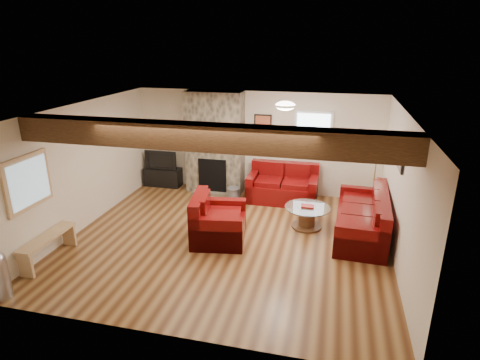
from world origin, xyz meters
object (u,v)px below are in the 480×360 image
(tv_cabinet, at_px, (163,177))
(floor_lamp, at_px, (377,155))
(loveseat, at_px, (283,183))
(sofa_three, at_px, (362,214))
(armchair_red, at_px, (219,218))
(television, at_px, (162,159))
(coffee_table, at_px, (307,217))

(tv_cabinet, bearing_deg, floor_lamp, -1.72)
(loveseat, bearing_deg, sofa_three, -38.92)
(loveseat, bearing_deg, armchair_red, -111.82)
(television, bearing_deg, sofa_three, -19.14)
(loveseat, xyz_separation_m, armchair_red, (-0.91, -2.26, 0.02))
(tv_cabinet, relative_size, floor_lamp, 0.66)
(floor_lamp, bearing_deg, television, 178.28)
(sofa_three, xyz_separation_m, tv_cabinet, (-4.93, 1.71, -0.19))
(coffee_table, relative_size, television, 1.09)
(sofa_three, distance_m, tv_cabinet, 5.22)
(coffee_table, xyz_separation_m, floor_lamp, (1.37, 1.47, 1.01))
(tv_cabinet, bearing_deg, armchair_red, -48.26)
(sofa_three, height_order, loveseat, loveseat)
(sofa_three, height_order, armchair_red, armchair_red)
(loveseat, height_order, tv_cabinet, loveseat)
(loveseat, distance_m, tv_cabinet, 3.21)
(armchair_red, bearing_deg, tv_cabinet, 32.46)
(sofa_three, distance_m, armchair_red, 2.78)
(armchair_red, relative_size, television, 1.31)
(sofa_three, xyz_separation_m, television, (-4.93, 1.71, 0.29))
(sofa_three, distance_m, loveseat, 2.24)
(sofa_three, distance_m, television, 5.23)
(sofa_three, bearing_deg, floor_lamp, 171.04)
(armchair_red, bearing_deg, television, 32.46)
(sofa_three, relative_size, television, 2.63)
(armchair_red, distance_m, tv_cabinet, 3.43)
(coffee_table, bearing_deg, armchair_red, -149.91)
(loveseat, distance_m, armchair_red, 2.43)
(armchair_red, distance_m, floor_lamp, 3.90)
(tv_cabinet, bearing_deg, loveseat, -5.37)
(floor_lamp, bearing_deg, coffee_table, -132.93)
(tv_cabinet, bearing_deg, sofa_three, -19.14)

